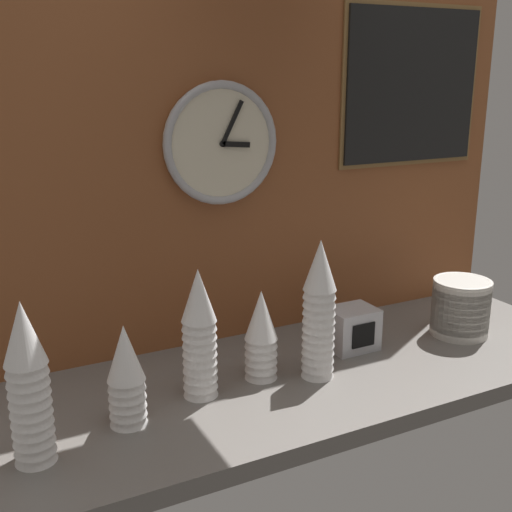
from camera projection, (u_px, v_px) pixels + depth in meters
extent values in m
cube|color=slate|center=(295.00, 378.00, 1.51)|extent=(1.60, 0.56, 0.04)
cube|color=brown|center=(244.00, 134.00, 1.58)|extent=(1.60, 0.03, 1.05)
cone|color=white|center=(261.00, 354.00, 1.45)|extent=(0.08, 0.08, 0.11)
cone|color=white|center=(261.00, 347.00, 1.45)|extent=(0.08, 0.08, 0.11)
cone|color=white|center=(261.00, 339.00, 1.44)|extent=(0.08, 0.08, 0.11)
cone|color=white|center=(261.00, 331.00, 1.44)|extent=(0.08, 0.08, 0.11)
cone|color=white|center=(261.00, 323.00, 1.43)|extent=(0.08, 0.08, 0.11)
cone|color=white|center=(261.00, 315.00, 1.43)|extent=(0.08, 0.08, 0.11)
cone|color=white|center=(128.00, 397.00, 1.26)|extent=(0.08, 0.08, 0.11)
cone|color=white|center=(127.00, 389.00, 1.25)|extent=(0.08, 0.08, 0.11)
cone|color=white|center=(126.00, 380.00, 1.25)|extent=(0.08, 0.08, 0.11)
cone|color=white|center=(126.00, 371.00, 1.24)|extent=(0.08, 0.08, 0.11)
cone|color=white|center=(125.00, 362.00, 1.24)|extent=(0.08, 0.08, 0.11)
cone|color=white|center=(125.00, 353.00, 1.23)|extent=(0.08, 0.08, 0.11)
cone|color=white|center=(318.00, 353.00, 1.46)|extent=(0.08, 0.08, 0.11)
cone|color=white|center=(318.00, 345.00, 1.45)|extent=(0.08, 0.08, 0.11)
cone|color=white|center=(318.00, 337.00, 1.45)|extent=(0.08, 0.08, 0.11)
cone|color=white|center=(318.00, 330.00, 1.44)|extent=(0.08, 0.08, 0.11)
cone|color=white|center=(319.00, 322.00, 1.44)|extent=(0.08, 0.08, 0.11)
cone|color=white|center=(319.00, 314.00, 1.43)|extent=(0.08, 0.08, 0.11)
cone|color=white|center=(319.00, 306.00, 1.43)|extent=(0.08, 0.08, 0.11)
cone|color=white|center=(319.00, 298.00, 1.42)|extent=(0.08, 0.08, 0.11)
cone|color=white|center=(320.00, 290.00, 1.42)|extent=(0.08, 0.08, 0.11)
cone|color=white|center=(320.00, 281.00, 1.41)|extent=(0.08, 0.08, 0.11)
cone|color=white|center=(320.00, 273.00, 1.41)|extent=(0.08, 0.08, 0.11)
cone|color=white|center=(320.00, 265.00, 1.40)|extent=(0.08, 0.08, 0.11)
cone|color=white|center=(34.00, 432.00, 1.14)|extent=(0.08, 0.08, 0.11)
cone|color=white|center=(33.00, 423.00, 1.13)|extent=(0.08, 0.08, 0.11)
cone|color=white|center=(32.00, 413.00, 1.13)|extent=(0.08, 0.08, 0.11)
cone|color=white|center=(30.00, 403.00, 1.12)|extent=(0.08, 0.08, 0.11)
cone|color=white|center=(29.00, 394.00, 1.12)|extent=(0.08, 0.08, 0.11)
cone|color=white|center=(28.00, 384.00, 1.11)|extent=(0.08, 0.08, 0.11)
cone|color=white|center=(27.00, 374.00, 1.11)|extent=(0.08, 0.08, 0.11)
cone|color=white|center=(26.00, 364.00, 1.10)|extent=(0.08, 0.08, 0.11)
cone|color=white|center=(25.00, 354.00, 1.10)|extent=(0.08, 0.08, 0.11)
cone|color=white|center=(24.00, 343.00, 1.09)|extent=(0.08, 0.08, 0.11)
cone|color=white|center=(23.00, 333.00, 1.08)|extent=(0.08, 0.08, 0.11)
cone|color=white|center=(200.00, 371.00, 1.37)|extent=(0.08, 0.08, 0.11)
cone|color=white|center=(200.00, 363.00, 1.37)|extent=(0.08, 0.08, 0.11)
cone|color=white|center=(200.00, 354.00, 1.36)|extent=(0.08, 0.08, 0.11)
cone|color=white|center=(200.00, 346.00, 1.36)|extent=(0.08, 0.08, 0.11)
cone|color=white|center=(199.00, 338.00, 1.35)|extent=(0.08, 0.08, 0.11)
cone|color=white|center=(199.00, 329.00, 1.35)|extent=(0.08, 0.08, 0.11)
cone|color=white|center=(199.00, 321.00, 1.34)|extent=(0.08, 0.08, 0.11)
cone|color=white|center=(199.00, 312.00, 1.33)|extent=(0.08, 0.08, 0.11)
cone|color=white|center=(199.00, 304.00, 1.33)|extent=(0.08, 0.08, 0.11)
cone|color=white|center=(198.00, 295.00, 1.32)|extent=(0.08, 0.08, 0.11)
cylinder|color=beige|center=(459.00, 327.00, 1.71)|extent=(0.15, 0.15, 0.04)
cylinder|color=beige|center=(459.00, 321.00, 1.70)|extent=(0.15, 0.15, 0.04)
cylinder|color=beige|center=(460.00, 314.00, 1.70)|extent=(0.15, 0.15, 0.04)
cylinder|color=beige|center=(461.00, 307.00, 1.69)|extent=(0.15, 0.15, 0.04)
cylinder|color=beige|center=(461.00, 301.00, 1.68)|extent=(0.15, 0.15, 0.04)
cylinder|color=beige|center=(462.00, 294.00, 1.68)|extent=(0.15, 0.15, 0.04)
cylinder|color=beige|center=(462.00, 287.00, 1.67)|extent=(0.15, 0.15, 0.04)
torus|color=white|center=(463.00, 282.00, 1.67)|extent=(0.15, 0.15, 0.01)
cylinder|color=beige|center=(220.00, 143.00, 1.53)|extent=(0.29, 0.02, 0.29)
torus|color=#B2B2B7|center=(222.00, 144.00, 1.53)|extent=(0.29, 0.02, 0.29)
cube|color=black|center=(236.00, 144.00, 1.54)|extent=(0.07, 0.01, 0.02)
cube|color=black|center=(232.00, 122.00, 1.52)|extent=(0.06, 0.01, 0.10)
cylinder|color=black|center=(223.00, 144.00, 1.52)|extent=(0.01, 0.01, 0.01)
cube|color=olive|center=(412.00, 86.00, 1.76)|extent=(0.46, 0.01, 0.43)
cube|color=black|center=(413.00, 86.00, 1.75)|extent=(0.44, 0.01, 0.41)
cube|color=#B7B7BC|center=(352.00, 328.00, 1.61)|extent=(0.12, 0.10, 0.11)
cube|color=black|center=(364.00, 335.00, 1.57)|extent=(0.06, 0.00, 0.06)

